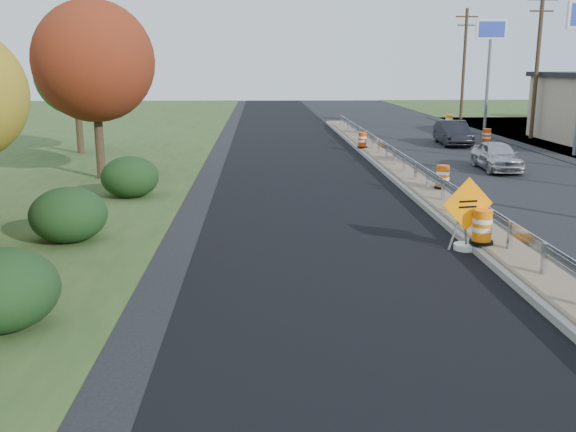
{
  "coord_description": "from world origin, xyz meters",
  "views": [
    {
      "loc": [
        -6.26,
        -17.27,
        4.76
      ],
      "look_at": [
        -5.58,
        -1.87,
        1.1
      ],
      "focal_mm": 40.0,
      "sensor_mm": 36.0,
      "label": 1
    }
  ],
  "objects_px": {
    "barrel_median_far": "(362,140)",
    "barrel_shoulder_far": "(449,122)",
    "caution_sign": "(466,232)",
    "barrel_median_near": "(482,227)",
    "barrel_shoulder_mid": "(487,137)",
    "car_silver": "(497,156)",
    "car_dark_mid": "(453,133)",
    "barrel_median_mid": "(443,177)"
  },
  "relations": [
    {
      "from": "car_silver",
      "to": "car_dark_mid",
      "type": "bearing_deg",
      "value": 87.87
    },
    {
      "from": "barrel_median_near",
      "to": "barrel_median_far",
      "type": "relative_size",
      "value": 1.06
    },
    {
      "from": "barrel_median_far",
      "to": "car_dark_mid",
      "type": "distance_m",
      "value": 6.56
    },
    {
      "from": "caution_sign",
      "to": "car_silver",
      "type": "distance_m",
      "value": 13.94
    },
    {
      "from": "caution_sign",
      "to": "barrel_shoulder_mid",
      "type": "distance_m",
      "value": 24.1
    },
    {
      "from": "barrel_shoulder_far",
      "to": "car_silver",
      "type": "bearing_deg",
      "value": -100.32
    },
    {
      "from": "caution_sign",
      "to": "barrel_median_near",
      "type": "bearing_deg",
      "value": -39.53
    },
    {
      "from": "barrel_median_near",
      "to": "car_dark_mid",
      "type": "relative_size",
      "value": 0.2
    },
    {
      "from": "car_silver",
      "to": "car_dark_mid",
      "type": "xyz_separation_m",
      "value": [
        0.77,
        9.44,
        0.06
      ]
    },
    {
      "from": "barrel_median_far",
      "to": "car_silver",
      "type": "distance_m",
      "value": 8.4
    },
    {
      "from": "car_dark_mid",
      "to": "caution_sign",
      "type": "bearing_deg",
      "value": -102.44
    },
    {
      "from": "car_silver",
      "to": "barrel_median_far",
      "type": "bearing_deg",
      "value": 130.44
    },
    {
      "from": "caution_sign",
      "to": "barrel_median_mid",
      "type": "distance_m",
      "value": 7.49
    },
    {
      "from": "barrel_median_near",
      "to": "barrel_shoulder_far",
      "type": "bearing_deg",
      "value": 75.07
    },
    {
      "from": "barrel_median_far",
      "to": "caution_sign",
      "type": "bearing_deg",
      "value": -91.03
    },
    {
      "from": "barrel_median_near",
      "to": "car_dark_mid",
      "type": "distance_m",
      "value": 23.2
    },
    {
      "from": "barrel_shoulder_mid",
      "to": "car_silver",
      "type": "distance_m",
      "value": 10.2
    },
    {
      "from": "caution_sign",
      "to": "barrel_shoulder_mid",
      "type": "bearing_deg",
      "value": 59.01
    },
    {
      "from": "barrel_median_far",
      "to": "barrel_shoulder_far",
      "type": "relative_size",
      "value": 0.85
    },
    {
      "from": "caution_sign",
      "to": "barrel_shoulder_mid",
      "type": "height_order",
      "value": "caution_sign"
    },
    {
      "from": "caution_sign",
      "to": "barrel_median_near",
      "type": "distance_m",
      "value": 0.43
    },
    {
      "from": "car_silver",
      "to": "barrel_shoulder_mid",
      "type": "bearing_deg",
      "value": 75.68
    },
    {
      "from": "caution_sign",
      "to": "barrel_shoulder_far",
      "type": "distance_m",
      "value": 34.1
    },
    {
      "from": "barrel_shoulder_mid",
      "to": "car_silver",
      "type": "height_order",
      "value": "car_silver"
    },
    {
      "from": "barrel_median_far",
      "to": "barrel_shoulder_far",
      "type": "distance_m",
      "value": 16.05
    },
    {
      "from": "barrel_median_mid",
      "to": "car_silver",
      "type": "relative_size",
      "value": 0.22
    },
    {
      "from": "barrel_shoulder_mid",
      "to": "barrel_shoulder_far",
      "type": "height_order",
      "value": "barrel_shoulder_far"
    },
    {
      "from": "barrel_median_mid",
      "to": "barrel_shoulder_far",
      "type": "distance_m",
      "value": 26.65
    },
    {
      "from": "barrel_shoulder_mid",
      "to": "car_dark_mid",
      "type": "bearing_deg",
      "value": -171.59
    },
    {
      "from": "barrel_median_far",
      "to": "barrel_shoulder_far",
      "type": "xyz_separation_m",
      "value": [
        8.81,
        13.42,
        -0.16
      ]
    },
    {
      "from": "barrel_median_mid",
      "to": "barrel_median_far",
      "type": "relative_size",
      "value": 1.03
    },
    {
      "from": "caution_sign",
      "to": "barrel_median_near",
      "type": "xyz_separation_m",
      "value": [
        0.35,
        -0.19,
        0.16
      ]
    },
    {
      "from": "barrel_median_mid",
      "to": "car_dark_mid",
      "type": "relative_size",
      "value": 0.2
    },
    {
      "from": "barrel_median_mid",
      "to": "car_dark_mid",
      "type": "xyz_separation_m",
      "value": [
        4.83,
        14.9,
        0.08
      ]
    },
    {
      "from": "barrel_shoulder_mid",
      "to": "car_silver",
      "type": "relative_size",
      "value": 0.24
    },
    {
      "from": "barrel_median_far",
      "to": "barrel_median_near",
      "type": "bearing_deg",
      "value": -90.0
    },
    {
      "from": "barrel_shoulder_far",
      "to": "caution_sign",
      "type": "bearing_deg",
      "value": -105.58
    },
    {
      "from": "barrel_median_near",
      "to": "car_silver",
      "type": "distance_m",
      "value": 13.98
    },
    {
      "from": "barrel_shoulder_far",
      "to": "car_dark_mid",
      "type": "relative_size",
      "value": 0.23
    },
    {
      "from": "barrel_median_near",
      "to": "barrel_shoulder_mid",
      "type": "xyz_separation_m",
      "value": [
        8.12,
        22.76,
        -0.21
      ]
    },
    {
      "from": "barrel_median_mid",
      "to": "barrel_shoulder_mid",
      "type": "height_order",
      "value": "barrel_median_mid"
    },
    {
      "from": "car_dark_mid",
      "to": "barrel_median_near",
      "type": "bearing_deg",
      "value": -101.48
    }
  ]
}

